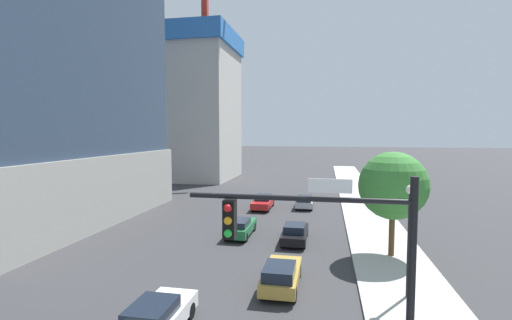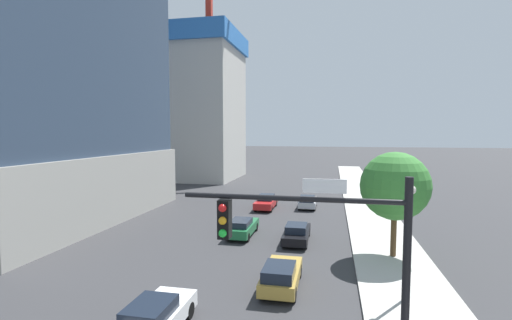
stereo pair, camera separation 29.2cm
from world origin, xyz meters
The scene contains 11 objects.
sidewalk centered at (8.75, 20.00, 0.07)m, with size 4.69×120.00×0.15m, color #B2AFA8.
construction_building centered at (-18.79, 53.70, 13.87)m, with size 25.25×15.59×33.28m.
traffic_light_pole centered at (4.88, 2.67, 4.80)m, with size 5.85×0.48×6.81m.
street_lamp centered at (8.62, 11.40, 3.73)m, with size 0.44×0.44×5.41m.
street_tree centered at (8.88, 17.48, 4.64)m, with size 4.31×4.31×6.66m.
car_gold centered at (2.51, 11.41, 0.75)m, with size 1.78×4.40×1.49m.
car_black centered at (2.51, 19.71, 0.66)m, with size 1.76×4.62×1.35m.
car_red centered at (-1.77, 30.69, 0.73)m, with size 1.82×4.64×1.46m.
car_white centered at (-1.77, 6.06, 0.76)m, with size 1.81×4.51×1.51m.
car_silver centered at (2.51, 31.82, 0.70)m, with size 1.77×4.02×1.41m.
car_green centered at (-1.77, 20.35, 0.71)m, with size 1.72×4.48×1.39m.
Camera 2 is at (4.97, -6.61, 8.03)m, focal length 25.60 mm.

